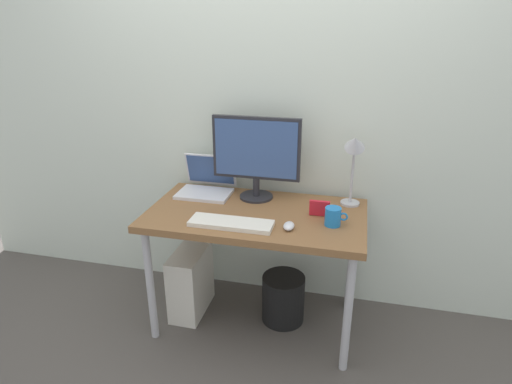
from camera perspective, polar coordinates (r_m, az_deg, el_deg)
ground_plane at (r=2.81m, az=-0.00°, el=-16.55°), size 6.00×6.00×0.00m
back_wall at (r=2.63m, az=2.07°, el=12.09°), size 4.40×0.04×2.60m
desk at (r=2.45m, az=-0.00°, el=-4.19°), size 1.21×0.67×0.74m
monitor at (r=2.52m, az=0.02°, el=5.12°), size 0.52×0.20×0.49m
laptop at (r=2.69m, az=-6.48°, el=1.14°), size 0.32×0.27×0.23m
desk_lamp at (r=2.45m, az=12.80°, el=4.92°), size 0.11×0.16×0.44m
keyboard at (r=2.26m, az=-3.30°, el=-4.14°), size 0.44×0.14×0.02m
mouse at (r=2.23m, az=4.36°, el=-4.49°), size 0.06×0.09×0.03m
coffee_mug at (r=2.28m, az=10.14°, el=-3.21°), size 0.12×0.08×0.10m
photo_frame at (r=2.37m, az=8.37°, el=-2.12°), size 0.11×0.03×0.09m
computer_tower at (r=2.81m, az=-8.60°, el=-11.57°), size 0.18×0.36×0.42m
wastebasket at (r=2.74m, az=3.61°, el=-13.81°), size 0.26×0.26×0.30m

